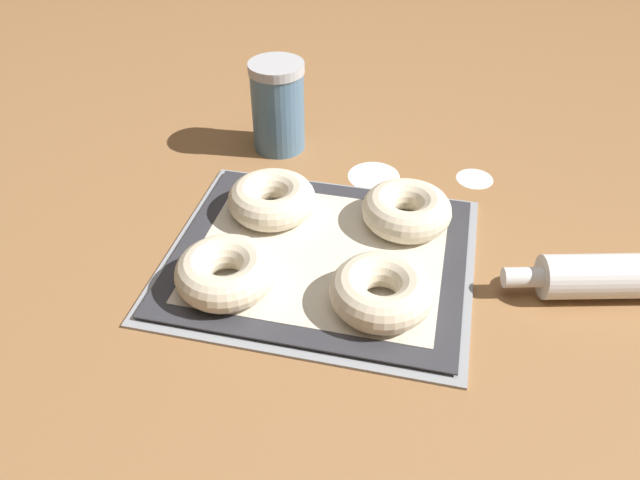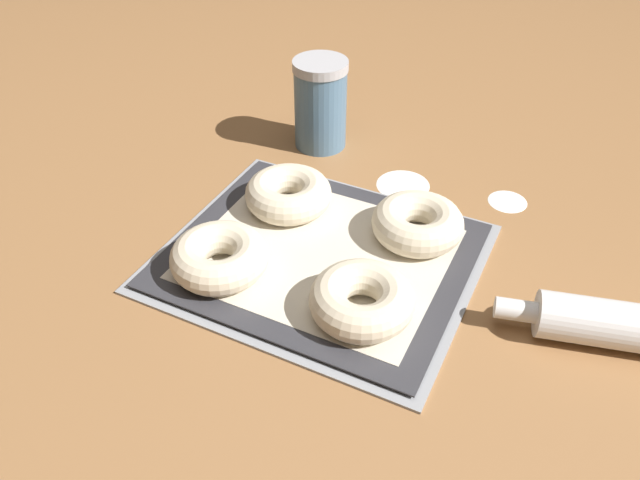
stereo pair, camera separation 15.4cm
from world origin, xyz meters
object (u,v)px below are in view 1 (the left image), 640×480
object	(u,v)px
baking_tray	(320,257)
bagel_front_left	(226,272)
bagel_back_left	(272,199)
flour_canister	(278,106)
bagel_back_right	(406,210)
bagel_front_right	(381,291)

from	to	relation	value
baking_tray	bagel_front_left	world-z (taller)	bagel_front_left
bagel_back_left	flour_canister	distance (m)	0.22
bagel_back_left	bagel_back_right	distance (m)	0.20
bagel_back_right	bagel_front_left	bearing A→B (deg)	-138.62
baking_tray	flour_canister	xyz separation A→B (m)	(-0.14, 0.28, 0.08)
bagel_front_left	bagel_back_left	world-z (taller)	same
baking_tray	bagel_back_right	world-z (taller)	bagel_back_right
bagel_back_left	flour_canister	size ratio (longest dim) A/B	0.84
bagel_front_left	flour_canister	bearing A→B (deg)	95.29
baking_tray	bagel_front_left	distance (m)	0.14
bagel_front_left	flour_canister	world-z (taller)	flour_canister
baking_tray	flour_canister	world-z (taller)	flour_canister
bagel_front_right	flour_canister	bearing A→B (deg)	123.02
baking_tray	bagel_back_right	bearing A→B (deg)	41.54
bagel_back_left	baking_tray	bearing A→B (deg)	-40.22
baking_tray	bagel_front_right	bearing A→B (deg)	-39.78
bagel_front_left	bagel_back_left	xyz separation A→B (m)	(0.01, 0.17, 0.00)
bagel_back_left	bagel_back_right	size ratio (longest dim) A/B	1.00
bagel_front_left	bagel_back_right	size ratio (longest dim) A/B	1.00
bagel_front_right	bagel_back_left	bearing A→B (deg)	140.01
flour_canister	bagel_back_left	bearing A→B (deg)	-77.02
baking_tray	bagel_front_left	bearing A→B (deg)	-138.77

